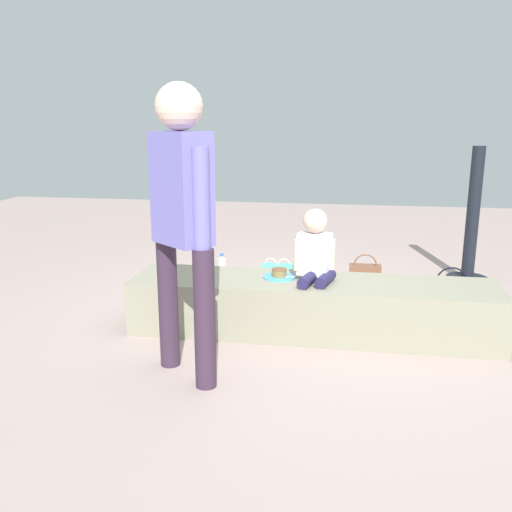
{
  "coord_description": "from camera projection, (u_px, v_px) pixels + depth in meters",
  "views": [
    {
      "loc": [
        0.21,
        -3.54,
        1.41
      ],
      "look_at": [
        -0.32,
        -0.37,
        0.62
      ],
      "focal_mm": 38.41,
      "sensor_mm": 36.0,
      "label": 1
    }
  ],
  "objects": [
    {
      "name": "ground_plane",
      "position": [
        311.0,
        332.0,
        3.76
      ],
      "size": [
        12.0,
        12.0,
        0.0
      ],
      "primitive_type": "plane",
      "color": "#A8918B"
    },
    {
      "name": "concrete_ledge",
      "position": [
        311.0,
        307.0,
        3.71
      ],
      "size": [
        2.44,
        0.55,
        0.37
      ],
      "primitive_type": "cube",
      "color": "gray",
      "rests_on": "ground_plane"
    },
    {
      "name": "child_seated",
      "position": [
        315.0,
        250.0,
        3.63
      ],
      "size": [
        0.29,
        0.34,
        0.48
      ],
      "color": "#25214B",
      "rests_on": "concrete_ledge"
    },
    {
      "name": "adult_standing",
      "position": [
        182.0,
        207.0,
        2.89
      ],
      "size": [
        0.39,
        0.36,
        1.6
      ],
      "color": "#372639",
      "rests_on": "ground_plane"
    },
    {
      "name": "cake_plate",
      "position": [
        279.0,
        275.0,
        3.74
      ],
      "size": [
        0.22,
        0.22,
        0.07
      ],
      "color": "#4CA5D8",
      "rests_on": "concrete_ledge"
    },
    {
      "name": "gift_bag",
      "position": [
        277.0,
        278.0,
        4.57
      ],
      "size": [
        0.26,
        0.08,
        0.3
      ],
      "color": "#59C6B2",
      "rests_on": "ground_plane"
    },
    {
      "name": "railing_post",
      "position": [
        471.0,
        231.0,
        4.84
      ],
      "size": [
        0.36,
        0.36,
        1.2
      ],
      "color": "black",
      "rests_on": "ground_plane"
    },
    {
      "name": "water_bottle_near_gift",
      "position": [
        222.0,
        267.0,
        5.03
      ],
      "size": [
        0.07,
        0.07,
        0.23
      ],
      "color": "silver",
      "rests_on": "ground_plane"
    },
    {
      "name": "party_cup_red",
      "position": [
        201.0,
        273.0,
        5.02
      ],
      "size": [
        0.09,
        0.09,
        0.11
      ],
      "primitive_type": "cylinder",
      "color": "red",
      "rests_on": "ground_plane"
    },
    {
      "name": "cake_box_white",
      "position": [
        325.0,
        296.0,
        4.35
      ],
      "size": [
        0.39,
        0.37,
        0.12
      ],
      "primitive_type": "cube",
      "rotation": [
        0.0,
        0.0,
        -0.23
      ],
      "color": "white",
      "rests_on": "ground_plane"
    },
    {
      "name": "handbag_black_leather",
      "position": [
        450.0,
        295.0,
        4.18
      ],
      "size": [
        0.31,
        0.12,
        0.34
      ],
      "color": "black",
      "rests_on": "ground_plane"
    },
    {
      "name": "handbag_brown_canvas",
      "position": [
        365.0,
        277.0,
        4.67
      ],
      "size": [
        0.27,
        0.13,
        0.31
      ],
      "color": "brown",
      "rests_on": "ground_plane"
    }
  ]
}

